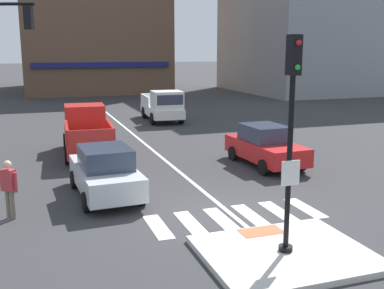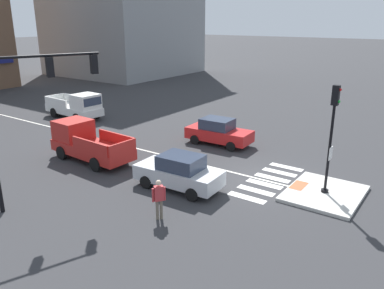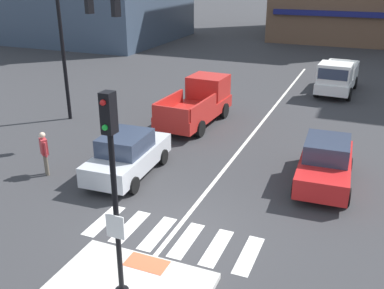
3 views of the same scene
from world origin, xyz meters
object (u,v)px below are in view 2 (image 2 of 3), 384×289
object	(u,v)px
pickup_truck_white_eastbound_distant	(77,107)
pedestrian_at_curb_left	(159,196)
signal_pole	(332,130)
pickup_truck_red_westbound_far	(87,142)
traffic_light_mast	(26,101)
car_red_eastbound_mid	(219,132)
car_silver_westbound_near	(179,172)

from	to	relation	value
pickup_truck_white_eastbound_distant	pedestrian_at_curb_left	distance (m)	17.92
signal_pole	pedestrian_at_curb_left	distance (m)	7.86
pickup_truck_red_westbound_far	pedestrian_at_curb_left	distance (m)	8.31
pickup_truck_white_eastbound_distant	traffic_light_mast	bearing A→B (deg)	-135.46
signal_pole	traffic_light_mast	distance (m)	12.65
traffic_light_mast	pedestrian_at_curb_left	world-z (taller)	traffic_light_mast
car_red_eastbound_mid	pedestrian_at_curb_left	distance (m)	10.07
traffic_light_mast	pickup_truck_red_westbound_far	size ratio (longest dim) A/B	1.23
signal_pole	traffic_light_mast	bearing A→B (deg)	128.71
signal_pole	pedestrian_at_curb_left	bearing A→B (deg)	142.15
traffic_light_mast	pickup_truck_red_westbound_far	world-z (taller)	traffic_light_mast
car_red_eastbound_mid	pedestrian_at_curb_left	xyz separation A→B (m)	(-9.57, -3.14, 0.17)
traffic_light_mast	pedestrian_at_curb_left	distance (m)	6.49
car_silver_westbound_near	pickup_truck_red_westbound_far	size ratio (longest dim) A/B	0.80
traffic_light_mast	pedestrian_at_curb_left	size ratio (longest dim) A/B	3.84
car_silver_westbound_near	pedestrian_at_curb_left	distance (m)	3.04
traffic_light_mast	pickup_truck_white_eastbound_distant	distance (m)	15.33
car_silver_westbound_near	pedestrian_at_curb_left	xyz separation A→B (m)	(-2.81, -1.14, 0.17)
car_silver_westbound_near	pedestrian_at_curb_left	world-z (taller)	pedestrian_at_curb_left
pickup_truck_white_eastbound_distant	car_red_eastbound_mid	bearing A→B (deg)	-86.34
traffic_light_mast	car_silver_westbound_near	world-z (taller)	traffic_light_mast
pedestrian_at_curb_left	traffic_light_mast	bearing A→B (deg)	109.98
car_red_eastbound_mid	pickup_truck_white_eastbound_distant	bearing A→B (deg)	93.66
pickup_truck_red_westbound_far	traffic_light_mast	bearing A→B (deg)	-152.05
pickup_truck_white_eastbound_distant	pedestrian_at_curb_left	size ratio (longest dim) A/B	3.11
signal_pole	pickup_truck_red_westbound_far	distance (m)	12.92
traffic_light_mast	car_silver_westbound_near	distance (m)	7.16
car_red_eastbound_mid	pickup_truck_red_westbound_far	xyz separation A→B (m)	(-6.57, 4.61, 0.17)
pedestrian_at_curb_left	pickup_truck_red_westbound_far	bearing A→B (deg)	68.84
pedestrian_at_curb_left	car_red_eastbound_mid	bearing A→B (deg)	18.15
car_silver_westbound_near	pickup_truck_red_westbound_far	world-z (taller)	pickup_truck_red_westbound_far
car_red_eastbound_mid	traffic_light_mast	bearing A→B (deg)	169.97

